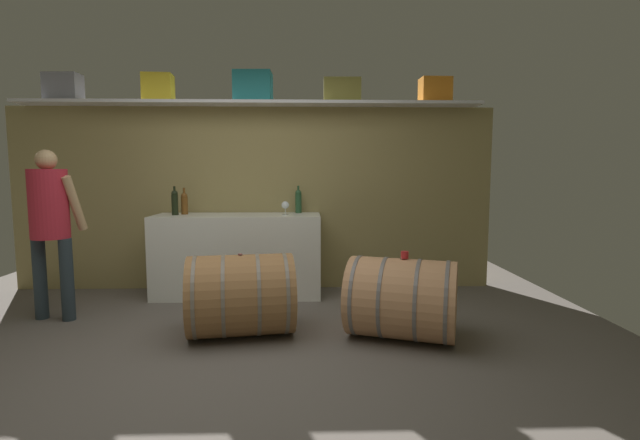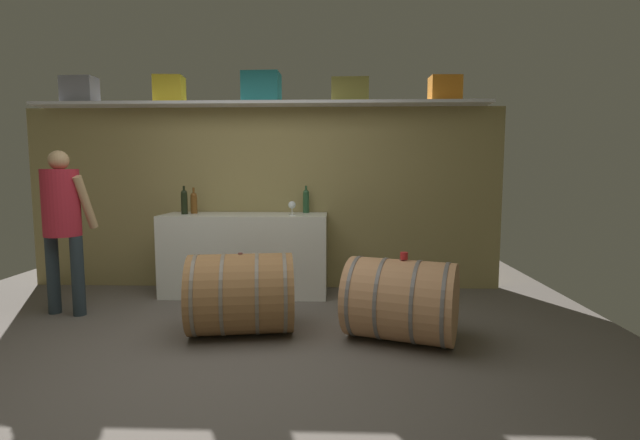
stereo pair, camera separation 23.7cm
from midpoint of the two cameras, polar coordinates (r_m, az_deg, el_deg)
name	(u,v)px [view 1 (the left image)]	position (r m, az deg, el deg)	size (l,w,h in m)	color
ground_plane	(234,337)	(3.91, -12.38, -14.02)	(6.54, 7.45, 0.02)	#605851
back_wall_panel	(255,199)	(5.26, -9.41, 2.62)	(5.34, 0.10, 2.03)	#998953
high_shelf_board	(252,104)	(5.15, -9.84, 14.05)	(4.92, 0.40, 0.03)	silver
toolcase_grey	(63,88)	(5.79, -30.35, 14.03)	(0.35, 0.21, 0.29)	gray
toolcase_yellow	(158,88)	(5.40, -20.69, 15.10)	(0.30, 0.23, 0.29)	yellow
toolcase_teal	(253,87)	(5.18, -9.67, 15.98)	(0.40, 0.29, 0.32)	#1D7579
toolcase_olive	(342,91)	(5.13, 1.39, 15.77)	(0.39, 0.23, 0.25)	olive
toolcase_orange	(435,90)	(5.28, 12.83, 15.43)	(0.32, 0.22, 0.27)	orange
work_cabinet	(238,255)	(5.01, -11.49, -4.30)	(1.75, 0.58, 0.87)	white
wine_bottle_green	(298,201)	(5.07, -4.04, 2.40)	(0.07, 0.07, 0.30)	#295332
wine_bottle_amber	(184,203)	(5.13, -17.78, 2.03)	(0.07, 0.07, 0.28)	brown
wine_bottle_dark	(175,202)	(5.07, -18.88, 2.13)	(0.07, 0.07, 0.30)	black
wine_glass	(285,206)	(4.84, -5.74, 1.80)	(0.08, 0.08, 0.14)	white
wine_barrel_near	(402,299)	(3.71, 8.31, -9.65)	(0.99, 0.87, 0.65)	tan
wine_barrel_far	(241,295)	(3.81, -11.59, -9.13)	(0.92, 0.77, 0.67)	#9D6D40
tasting_cup	(405,255)	(3.63, 8.65, -4.32)	(0.06, 0.06, 0.06)	red
winemaker_pouring	(50,216)	(4.74, -31.77, 0.37)	(0.48, 0.38, 1.51)	#273339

